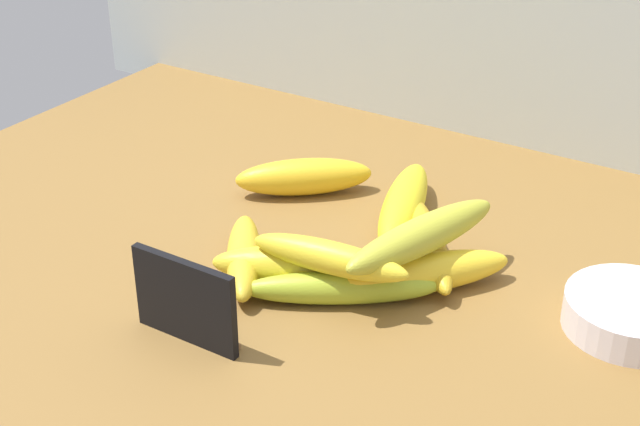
{
  "coord_description": "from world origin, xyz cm",
  "views": [
    {
      "loc": [
        43.91,
        -69.84,
        53.37
      ],
      "look_at": [
        -0.43,
        0.75,
        8.0
      ],
      "focal_mm": 51.75,
      "sensor_mm": 36.0,
      "label": 1
    }
  ],
  "objects_px": {
    "banana_0": "(313,267)",
    "banana_6": "(420,273)",
    "banana_3": "(341,288)",
    "banana_5": "(404,205)",
    "banana_4": "(244,256)",
    "chalkboard_sign": "(186,304)",
    "fruit_bowl": "(631,314)",
    "banana_8": "(422,235)",
    "banana_1": "(425,239)",
    "banana_2": "(304,177)",
    "banana_7": "(329,257)"
  },
  "relations": [
    {
      "from": "chalkboard_sign",
      "to": "banana_3",
      "type": "relative_size",
      "value": 0.57
    },
    {
      "from": "banana_0",
      "to": "banana_8",
      "type": "xyz_separation_m",
      "value": [
        0.09,
        0.05,
        0.04
      ]
    },
    {
      "from": "chalkboard_sign",
      "to": "banana_0",
      "type": "height_order",
      "value": "chalkboard_sign"
    },
    {
      "from": "banana_0",
      "to": "banana_1",
      "type": "distance_m",
      "value": 0.13
    },
    {
      "from": "banana_1",
      "to": "banana_6",
      "type": "distance_m",
      "value": 0.07
    },
    {
      "from": "chalkboard_sign",
      "to": "banana_7",
      "type": "relative_size",
      "value": 0.68
    },
    {
      "from": "banana_6",
      "to": "banana_8",
      "type": "distance_m",
      "value": 0.04
    },
    {
      "from": "banana_2",
      "to": "banana_4",
      "type": "bearing_deg",
      "value": -76.56
    },
    {
      "from": "fruit_bowl",
      "to": "banana_5",
      "type": "xyz_separation_m",
      "value": [
        -0.27,
        0.07,
        0.01
      ]
    },
    {
      "from": "banana_0",
      "to": "banana_4",
      "type": "relative_size",
      "value": 1.27
    },
    {
      "from": "banana_0",
      "to": "banana_5",
      "type": "distance_m",
      "value": 0.16
    },
    {
      "from": "chalkboard_sign",
      "to": "banana_5",
      "type": "distance_m",
      "value": 0.31
    },
    {
      "from": "chalkboard_sign",
      "to": "banana_0",
      "type": "distance_m",
      "value": 0.15
    },
    {
      "from": "banana_1",
      "to": "banana_4",
      "type": "height_order",
      "value": "same"
    },
    {
      "from": "banana_1",
      "to": "banana_8",
      "type": "distance_m",
      "value": 0.08
    },
    {
      "from": "banana_0",
      "to": "banana_5",
      "type": "relative_size",
      "value": 1.04
    },
    {
      "from": "chalkboard_sign",
      "to": "banana_8",
      "type": "height_order",
      "value": "chalkboard_sign"
    },
    {
      "from": "banana_4",
      "to": "banana_5",
      "type": "bearing_deg",
      "value": 63.06
    },
    {
      "from": "banana_1",
      "to": "banana_4",
      "type": "distance_m",
      "value": 0.19
    },
    {
      "from": "banana_3",
      "to": "banana_8",
      "type": "relative_size",
      "value": 0.97
    },
    {
      "from": "banana_0",
      "to": "banana_6",
      "type": "xyz_separation_m",
      "value": [
        0.09,
        0.05,
        -0.0
      ]
    },
    {
      "from": "banana_8",
      "to": "banana_6",
      "type": "bearing_deg",
      "value": -64.81
    },
    {
      "from": "banana_0",
      "to": "fruit_bowl",
      "type": "bearing_deg",
      "value": 18.31
    },
    {
      "from": "fruit_bowl",
      "to": "banana_4",
      "type": "height_order",
      "value": "banana_4"
    },
    {
      "from": "banana_0",
      "to": "banana_4",
      "type": "bearing_deg",
      "value": -169.18
    },
    {
      "from": "fruit_bowl",
      "to": "banana_4",
      "type": "relative_size",
      "value": 0.78
    },
    {
      "from": "banana_1",
      "to": "banana_5",
      "type": "xyz_separation_m",
      "value": [
        -0.05,
        0.05,
        0.0
      ]
    },
    {
      "from": "banana_8",
      "to": "banana_5",
      "type": "bearing_deg",
      "value": 124.68
    },
    {
      "from": "banana_5",
      "to": "banana_8",
      "type": "xyz_separation_m",
      "value": [
        0.08,
        -0.11,
        0.04
      ]
    },
    {
      "from": "banana_6",
      "to": "chalkboard_sign",
      "type": "bearing_deg",
      "value": -127.72
    },
    {
      "from": "chalkboard_sign",
      "to": "banana_0",
      "type": "bearing_deg",
      "value": 70.26
    },
    {
      "from": "fruit_bowl",
      "to": "banana_8",
      "type": "distance_m",
      "value": 0.21
    },
    {
      "from": "banana_4",
      "to": "banana_6",
      "type": "xyz_separation_m",
      "value": [
        0.17,
        0.06,
        0.0
      ]
    },
    {
      "from": "chalkboard_sign",
      "to": "banana_8",
      "type": "distance_m",
      "value": 0.24
    },
    {
      "from": "banana_2",
      "to": "banana_8",
      "type": "xyz_separation_m",
      "value": [
        0.21,
        -0.11,
        0.04
      ]
    },
    {
      "from": "banana_0",
      "to": "banana_5",
      "type": "bearing_deg",
      "value": 84.65
    },
    {
      "from": "banana_5",
      "to": "chalkboard_sign",
      "type": "bearing_deg",
      "value": -102.09
    },
    {
      "from": "banana_1",
      "to": "banana_4",
      "type": "xyz_separation_m",
      "value": [
        -0.14,
        -0.13,
        -0.0
      ]
    },
    {
      "from": "banana_3",
      "to": "banana_6",
      "type": "xyz_separation_m",
      "value": [
        0.06,
        0.06,
        0.0
      ]
    },
    {
      "from": "chalkboard_sign",
      "to": "banana_6",
      "type": "xyz_separation_m",
      "value": [
        0.14,
        0.18,
        -0.02
      ]
    },
    {
      "from": "banana_1",
      "to": "banana_2",
      "type": "relative_size",
      "value": 1.28
    },
    {
      "from": "banana_6",
      "to": "banana_7",
      "type": "height_order",
      "value": "banana_7"
    },
    {
      "from": "banana_6",
      "to": "banana_8",
      "type": "xyz_separation_m",
      "value": [
        -0.0,
        0.01,
        0.04
      ]
    },
    {
      "from": "banana_0",
      "to": "banana_6",
      "type": "distance_m",
      "value": 0.11
    },
    {
      "from": "banana_3",
      "to": "banana_5",
      "type": "height_order",
      "value": "banana_5"
    },
    {
      "from": "chalkboard_sign",
      "to": "banana_2",
      "type": "xyz_separation_m",
      "value": [
        -0.07,
        0.3,
        -0.02
      ]
    },
    {
      "from": "banana_5",
      "to": "banana_6",
      "type": "relative_size",
      "value": 1.03
    },
    {
      "from": "banana_5",
      "to": "banana_7",
      "type": "xyz_separation_m",
      "value": [
        0.01,
        -0.18,
        0.03
      ]
    },
    {
      "from": "fruit_bowl",
      "to": "chalkboard_sign",
      "type": "bearing_deg",
      "value": -145.5
    },
    {
      "from": "chalkboard_sign",
      "to": "banana_8",
      "type": "bearing_deg",
      "value": 53.84
    }
  ]
}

